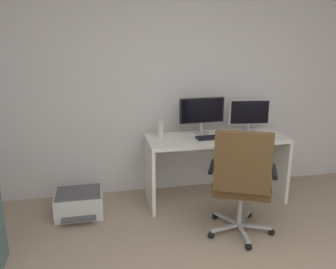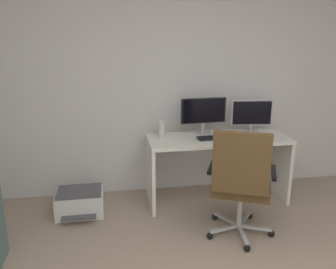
% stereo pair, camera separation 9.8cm
% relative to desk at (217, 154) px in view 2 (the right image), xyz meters
% --- Properties ---
extents(wall_back, '(5.40, 0.10, 2.79)m').
position_rel_desk_xyz_m(wall_back, '(-0.38, 0.46, 0.85)').
color(wall_back, silver).
rests_on(wall_back, ground).
extents(desk, '(1.50, 0.57, 0.73)m').
position_rel_desk_xyz_m(desk, '(0.00, 0.00, 0.00)').
color(desk, white).
rests_on(desk, ground).
extents(monitor_main, '(0.50, 0.18, 0.40)m').
position_rel_desk_xyz_m(monitor_main, '(-0.13, 0.15, 0.43)').
color(monitor_main, '#B2B5B7').
rests_on(monitor_main, desk).
extents(monitor_secondary, '(0.46, 0.18, 0.36)m').
position_rel_desk_xyz_m(monitor_secondary, '(0.42, 0.15, 0.39)').
color(monitor_secondary, '#B2B5B7').
rests_on(monitor_secondary, desk).
extents(keyboard, '(0.34, 0.14, 0.02)m').
position_rel_desk_xyz_m(keyboard, '(-0.07, -0.05, 0.20)').
color(keyboard, black).
rests_on(keyboard, desk).
extents(computer_mouse, '(0.06, 0.10, 0.03)m').
position_rel_desk_xyz_m(computer_mouse, '(0.23, -0.07, 0.21)').
color(computer_mouse, black).
rests_on(computer_mouse, desk).
extents(desktop_speaker, '(0.07, 0.07, 0.17)m').
position_rel_desk_xyz_m(desktop_speaker, '(-0.60, 0.10, 0.28)').
color(desktop_speaker, silver).
rests_on(desktop_speaker, desk).
extents(office_chair, '(0.66, 0.68, 1.05)m').
position_rel_desk_xyz_m(office_chair, '(-0.03, -0.78, 0.03)').
color(office_chair, '#B7BABC').
rests_on(office_chair, ground).
extents(printer, '(0.48, 0.44, 0.26)m').
position_rel_desk_xyz_m(printer, '(-1.47, -0.07, -0.41)').
color(printer, silver).
rests_on(printer, ground).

